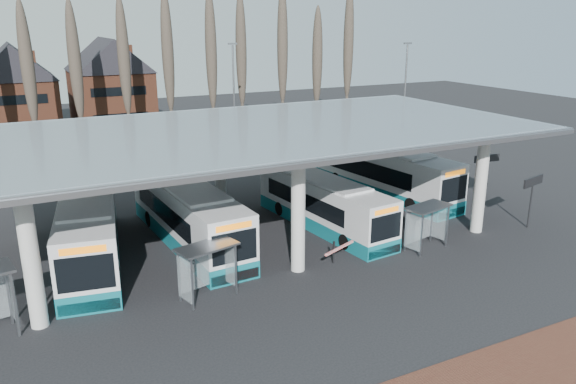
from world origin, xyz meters
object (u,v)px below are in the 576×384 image
bus_1 (188,215)px  bus_0 (89,228)px  bus_3 (382,172)px  shelter_2 (425,217)px  shelter_1 (206,259)px  bus_2 (323,204)px

bus_1 → bus_0: bearing=175.0°
bus_3 → shelter_2: (-3.84, -9.24, 0.15)m
bus_0 → bus_3: bus_3 is taller
bus_1 → bus_3: size_ratio=0.97×
bus_3 → shelter_1: 18.82m
shelter_1 → bus_3: bearing=14.7°
bus_2 → shelter_1: bearing=-155.4°
bus_1 → shelter_1: bearing=-103.9°
shelter_2 → shelter_1: bearing=167.6°
shelter_1 → shelter_2: size_ratio=1.03×
bus_2 → shelter_1: (-9.24, -5.46, 0.39)m
bus_3 → shelter_1: size_ratio=4.32×
bus_2 → bus_3: bearing=22.0°
bus_1 → shelter_2: 13.14m
bus_0 → bus_3: bearing=15.9°
bus_0 → shelter_1: bearing=-50.7°
bus_0 → shelter_2: bearing=-13.3°
bus_1 → shelter_2: bus_1 is taller
bus_1 → bus_3: 15.33m
bus_0 → shelter_2: size_ratio=4.45×
bus_3 → shelter_2: 10.00m
bus_0 → bus_3: 20.51m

